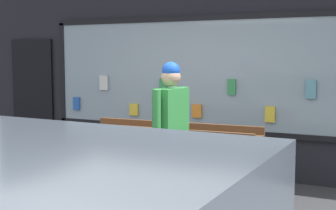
{
  "coord_description": "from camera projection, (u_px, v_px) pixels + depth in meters",
  "views": [
    {
      "loc": [
        2.56,
        -4.34,
        1.8
      ],
      "look_at": [
        0.08,
        0.91,
        1.19
      ],
      "focal_mm": 50.0,
      "sensor_mm": 36.0,
      "label": 1
    }
  ],
  "objects": [
    {
      "name": "shopfront_facade",
      "position": [
        204.0,
        59.0,
        7.15
      ],
      "size": [
        8.31,
        0.29,
        3.56
      ],
      "color": "black",
      "rests_on": "ground_plane"
    },
    {
      "name": "display_table_main",
      "position": [
        169.0,
        139.0,
        6.1
      ],
      "size": [
        2.41,
        0.75,
        0.91
      ],
      "color": "brown",
      "rests_on": "ground_plane"
    },
    {
      "name": "person_browsing",
      "position": [
        171.0,
        122.0,
        5.49
      ],
      "size": [
        0.28,
        0.68,
        1.74
      ],
      "rotation": [
        0.0,
        0.0,
        1.44
      ],
      "color": "black",
      "rests_on": "ground_plane"
    },
    {
      "name": "small_dog",
      "position": [
        123.0,
        184.0,
        5.63
      ],
      "size": [
        0.36,
        0.56,
        0.42
      ],
      "rotation": [
        0.0,
        0.0,
        1.93
      ],
      "color": "white",
      "rests_on": "ground_plane"
    }
  ]
}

